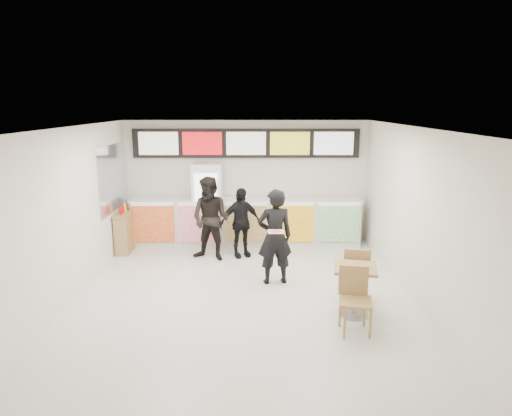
{
  "coord_description": "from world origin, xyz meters",
  "views": [
    {
      "loc": [
        0.22,
        -7.73,
        3.37
      ],
      "look_at": [
        0.24,
        1.2,
        1.34
      ],
      "focal_mm": 32.0,
      "sensor_mm": 36.0,
      "label": 1
    }
  ],
  "objects_px": {
    "drinks_fridge": "(208,204)",
    "customer_main": "(275,237)",
    "customer_mid": "(241,223)",
    "cafe_table": "(355,282)",
    "customer_left": "(211,219)",
    "condiment_ledge": "(125,232)",
    "service_counter": "(246,221)"
  },
  "relations": [
    {
      "from": "customer_main",
      "to": "customer_left",
      "type": "height_order",
      "value": "customer_left"
    },
    {
      "from": "service_counter",
      "to": "condiment_ledge",
      "type": "height_order",
      "value": "service_counter"
    },
    {
      "from": "customer_mid",
      "to": "condiment_ledge",
      "type": "height_order",
      "value": "customer_mid"
    },
    {
      "from": "customer_left",
      "to": "condiment_ledge",
      "type": "height_order",
      "value": "customer_left"
    },
    {
      "from": "customer_mid",
      "to": "cafe_table",
      "type": "height_order",
      "value": "customer_mid"
    },
    {
      "from": "condiment_ledge",
      "to": "customer_main",
      "type": "bearing_deg",
      "value": -29.64
    },
    {
      "from": "drinks_fridge",
      "to": "customer_main",
      "type": "xyz_separation_m",
      "value": [
        1.52,
        -2.54,
        -0.08
      ]
    },
    {
      "from": "customer_main",
      "to": "cafe_table",
      "type": "bearing_deg",
      "value": 121.0
    },
    {
      "from": "customer_main",
      "to": "customer_left",
      "type": "distance_m",
      "value": 1.91
    },
    {
      "from": "service_counter",
      "to": "drinks_fridge",
      "type": "bearing_deg",
      "value": 179.01
    },
    {
      "from": "drinks_fridge",
      "to": "service_counter",
      "type": "bearing_deg",
      "value": -0.99
    },
    {
      "from": "customer_main",
      "to": "condiment_ledge",
      "type": "height_order",
      "value": "customer_main"
    },
    {
      "from": "customer_main",
      "to": "drinks_fridge",
      "type": "bearing_deg",
      "value": -69.72
    },
    {
      "from": "customer_main",
      "to": "service_counter",
      "type": "bearing_deg",
      "value": -87.54
    },
    {
      "from": "customer_left",
      "to": "customer_mid",
      "type": "relative_size",
      "value": 1.17
    },
    {
      "from": "service_counter",
      "to": "cafe_table",
      "type": "distance_m",
      "value": 4.32
    },
    {
      "from": "drinks_fridge",
      "to": "customer_mid",
      "type": "bearing_deg",
      "value": -49.47
    },
    {
      "from": "drinks_fridge",
      "to": "cafe_table",
      "type": "bearing_deg",
      "value": -54.89
    },
    {
      "from": "customer_mid",
      "to": "cafe_table",
      "type": "relative_size",
      "value": 0.9
    },
    {
      "from": "cafe_table",
      "to": "condiment_ledge",
      "type": "bearing_deg",
      "value": 154.94
    },
    {
      "from": "customer_left",
      "to": "cafe_table",
      "type": "relative_size",
      "value": 1.06
    },
    {
      "from": "customer_mid",
      "to": "customer_left",
      "type": "bearing_deg",
      "value": 175.75
    },
    {
      "from": "drinks_fridge",
      "to": "condiment_ledge",
      "type": "distance_m",
      "value": 2.05
    },
    {
      "from": "customer_mid",
      "to": "customer_main",
      "type": "bearing_deg",
      "value": -88.42
    },
    {
      "from": "service_counter",
      "to": "cafe_table",
      "type": "xyz_separation_m",
      "value": [
        1.83,
        -3.91,
        0.0
      ]
    },
    {
      "from": "drinks_fridge",
      "to": "condiment_ledge",
      "type": "xyz_separation_m",
      "value": [
        -1.89,
        -0.6,
        -0.53
      ]
    },
    {
      "from": "service_counter",
      "to": "drinks_fridge",
      "type": "height_order",
      "value": "drinks_fridge"
    },
    {
      "from": "service_counter",
      "to": "cafe_table",
      "type": "height_order",
      "value": "service_counter"
    },
    {
      "from": "cafe_table",
      "to": "customer_mid",
      "type": "bearing_deg",
      "value": 133.74
    },
    {
      "from": "drinks_fridge",
      "to": "customer_left",
      "type": "relative_size",
      "value": 1.08
    },
    {
      "from": "drinks_fridge",
      "to": "condiment_ledge",
      "type": "relative_size",
      "value": 1.81
    },
    {
      "from": "customer_mid",
      "to": "condiment_ledge",
      "type": "distance_m",
      "value": 2.75
    }
  ]
}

